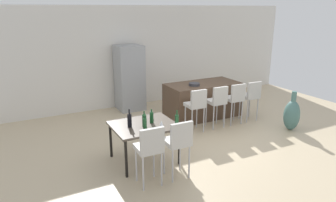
% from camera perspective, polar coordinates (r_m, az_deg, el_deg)
% --- Properties ---
extents(ground_plane, '(10.00, 10.00, 0.00)m').
position_cam_1_polar(ground_plane, '(7.16, 7.23, -6.44)').
color(ground_plane, '#C6B28E').
extents(back_wall, '(10.00, 0.12, 2.90)m').
position_cam_1_polar(back_wall, '(9.40, -3.41, 8.49)').
color(back_wall, silver).
rests_on(back_wall, ground_plane).
extents(kitchen_island, '(1.95, 0.93, 0.92)m').
position_cam_1_polar(kitchen_island, '(8.26, 6.40, 0.19)').
color(kitchen_island, '#4C3828').
rests_on(kitchen_island, ground_plane).
extents(bar_chair_left, '(0.41, 0.41, 1.05)m').
position_cam_1_polar(bar_chair_left, '(7.12, 5.26, -0.50)').
color(bar_chair_left, beige).
rests_on(bar_chair_left, ground_plane).
extents(bar_chair_middle, '(0.41, 0.41, 1.05)m').
position_cam_1_polar(bar_chair_middle, '(7.45, 9.17, 0.14)').
color(bar_chair_middle, beige).
rests_on(bar_chair_middle, ground_plane).
extents(bar_chair_right, '(0.42, 0.42, 1.05)m').
position_cam_1_polar(bar_chair_right, '(7.78, 12.39, 0.68)').
color(bar_chair_right, beige).
rests_on(bar_chair_right, ground_plane).
extents(bar_chair_far, '(0.42, 0.42, 1.05)m').
position_cam_1_polar(bar_chair_far, '(8.11, 15.20, 1.14)').
color(bar_chair_far, beige).
rests_on(bar_chair_far, ground_plane).
extents(dining_table, '(1.17, 0.99, 0.74)m').
position_cam_1_polar(dining_table, '(5.78, -4.52, -4.97)').
color(dining_table, '#4C4238').
rests_on(dining_table, ground_plane).
extents(dining_chair_near, '(0.41, 0.41, 1.05)m').
position_cam_1_polar(dining_chair_near, '(4.95, -3.40, -8.48)').
color(dining_chair_near, beige).
rests_on(dining_chair_near, ground_plane).
extents(dining_chair_far, '(0.40, 0.40, 1.05)m').
position_cam_1_polar(dining_chair_far, '(5.17, 1.95, -7.33)').
color(dining_chair_far, beige).
rests_on(dining_chair_far, ground_plane).
extents(wine_bottle_right, '(0.08, 0.08, 0.30)m').
position_cam_1_polar(wine_bottle_right, '(5.59, -4.43, -3.64)').
color(wine_bottle_right, '#194723').
rests_on(wine_bottle_right, dining_table).
extents(wine_bottle_corner, '(0.06, 0.06, 0.27)m').
position_cam_1_polar(wine_bottle_corner, '(5.47, -4.31, -4.25)').
color(wine_bottle_corner, '#194723').
rests_on(wine_bottle_corner, dining_table).
extents(wine_bottle_left, '(0.08, 0.08, 0.34)m').
position_cam_1_polar(wine_bottle_left, '(5.61, -7.17, -3.59)').
color(wine_bottle_left, black).
rests_on(wine_bottle_left, dining_table).
extents(wine_bottle_far, '(0.07, 0.07, 0.27)m').
position_cam_1_polar(wine_bottle_far, '(5.78, -3.07, -3.08)').
color(wine_bottle_far, '#194723').
rests_on(wine_bottle_far, dining_table).
extents(wine_bottle_near, '(0.07, 0.07, 0.33)m').
position_cam_1_polar(wine_bottle_near, '(5.54, 1.65, -3.73)').
color(wine_bottle_near, '#194723').
rests_on(wine_bottle_near, dining_table).
extents(wine_glass_middle, '(0.07, 0.07, 0.17)m').
position_cam_1_polar(wine_glass_middle, '(5.44, -1.23, -4.16)').
color(wine_glass_middle, silver).
rests_on(wine_glass_middle, dining_table).
extents(wine_glass_end, '(0.07, 0.07, 0.17)m').
position_cam_1_polar(wine_glass_end, '(6.05, -3.16, -1.99)').
color(wine_glass_end, silver).
rests_on(wine_glass_end, dining_table).
extents(refrigerator, '(0.72, 0.68, 1.84)m').
position_cam_1_polar(refrigerator, '(8.78, -7.16, 4.27)').
color(refrigerator, '#939699').
rests_on(refrigerator, ground_plane).
extents(fruit_bowl, '(0.28, 0.28, 0.07)m').
position_cam_1_polar(fruit_bowl, '(7.85, 4.91, 3.10)').
color(fruit_bowl, '#333338').
rests_on(fruit_bowl, kitchen_island).
extents(floor_vase, '(0.38, 0.38, 0.95)m').
position_cam_1_polar(floor_vase, '(7.89, 22.02, -2.39)').
color(floor_vase, '#47706B').
rests_on(floor_vase, ground_plane).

